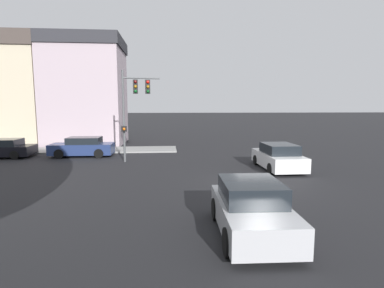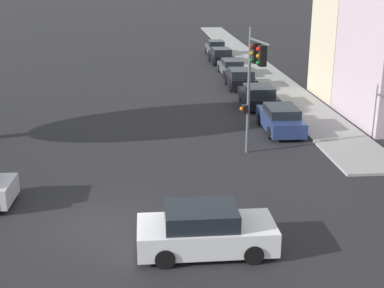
% 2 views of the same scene
% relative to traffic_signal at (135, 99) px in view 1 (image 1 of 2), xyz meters
% --- Properties ---
extents(ground_plane, '(300.00, 300.00, 0.00)m').
position_rel_traffic_signal_xyz_m(ground_plane, '(-6.36, -6.39, -4.13)').
color(ground_plane, black).
extents(rowhouse_backdrop, '(7.48, 12.44, 10.09)m').
position_rel_traffic_signal_xyz_m(rowhouse_backdrop, '(10.38, 8.45, 0.95)').
color(rowhouse_backdrop, '#B29EA8').
rests_on(rowhouse_backdrop, ground_plane).
extents(traffic_signal, '(0.82, 2.52, 5.97)m').
position_rel_traffic_signal_xyz_m(traffic_signal, '(0.00, 0.00, 0.00)').
color(traffic_signal, '#515456').
rests_on(traffic_signal, ground_plane).
extents(crossing_car_0, '(4.30, 2.02, 1.51)m').
position_rel_traffic_signal_xyz_m(crossing_car_0, '(-3.15, -8.54, -3.42)').
color(crossing_car_0, silver).
rests_on(crossing_car_0, ground_plane).
extents(crossing_car_1, '(3.91, 2.07, 1.55)m').
position_rel_traffic_signal_xyz_m(crossing_car_1, '(-11.81, -4.46, -3.40)').
color(crossing_car_1, '#B7B7BC').
rests_on(crossing_car_1, ground_plane).
extents(parked_car_0, '(1.95, 4.44, 1.42)m').
position_rel_traffic_signal_xyz_m(parked_car_0, '(2.42, 4.09, -3.45)').
color(parked_car_0, navy).
rests_on(parked_car_0, ground_plane).
extents(parked_car_1, '(2.05, 4.39, 1.33)m').
position_rel_traffic_signal_xyz_m(parked_car_1, '(2.38, 9.77, -3.49)').
color(parked_car_1, black).
rests_on(parked_car_1, ground_plane).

